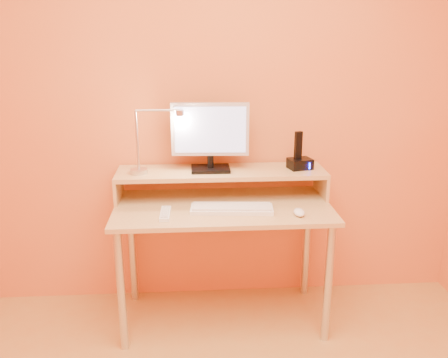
{
  "coord_description": "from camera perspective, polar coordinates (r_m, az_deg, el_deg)",
  "views": [
    {
      "loc": [
        -0.16,
        -1.3,
        1.65
      ],
      "look_at": [
        0.0,
        1.13,
        0.89
      ],
      "focal_mm": 38.3,
      "sensor_mm": 36.0,
      "label": 1
    }
  ],
  "objects": [
    {
      "name": "lamp_arm",
      "position": [
        2.64,
        -7.91,
        8.14
      ],
      "size": [
        0.24,
        0.01,
        0.01
      ],
      "primitive_type": "cylinder",
      "rotation": [
        0.0,
        1.57,
        0.0
      ],
      "color": "silver",
      "rests_on": "lamp_post"
    },
    {
      "name": "desk_leg_bl",
      "position": [
        3.05,
        -10.9,
        -8.25
      ],
      "size": [
        0.04,
        0.04,
        0.69
      ],
      "primitive_type": "cylinder",
      "color": "silver",
      "rests_on": "floor"
    },
    {
      "name": "monitor_screen",
      "position": [
        2.68,
        -1.66,
        5.88
      ],
      "size": [
        0.4,
        0.03,
        0.26
      ],
      "primitive_type": "cube",
      "rotation": [
        0.0,
        0.0,
        -0.06
      ],
      "color": "#ACB9F5",
      "rests_on": "monitor_panel"
    },
    {
      "name": "desk_leg_br",
      "position": [
        3.11,
        9.82,
        -7.68
      ],
      "size": [
        0.04,
        0.04,
        0.69
      ],
      "primitive_type": "cylinder",
      "color": "silver",
      "rests_on": "floor"
    },
    {
      "name": "mouse",
      "position": [
        2.54,
        8.96,
        -3.94
      ],
      "size": [
        0.06,
        0.1,
        0.03
      ],
      "primitive_type": "ellipsoid",
      "rotation": [
        0.0,
        0.0,
        -0.01
      ],
      "color": "white",
      "rests_on": "desk_lower"
    },
    {
      "name": "monitor_back",
      "position": [
        2.72,
        -1.69,
        6.06
      ],
      "size": [
        0.39,
        0.04,
        0.25
      ],
      "primitive_type": "cube",
      "rotation": [
        0.0,
        0.0,
        -0.06
      ],
      "color": "black",
      "rests_on": "monitor_panel"
    },
    {
      "name": "remote_control",
      "position": [
        2.53,
        -7.02,
        -4.13
      ],
      "size": [
        0.05,
        0.19,
        0.02
      ],
      "primitive_type": "cube",
      "rotation": [
        0.0,
        0.0,
        -0.02
      ],
      "color": "white",
      "rests_on": "desk_lower"
    },
    {
      "name": "wall_back",
      "position": [
        2.84,
        -0.56,
        9.23
      ],
      "size": [
        3.0,
        0.04,
        2.5
      ],
      "primitive_type": "cube",
      "color": "orange",
      "rests_on": "floor"
    },
    {
      "name": "desk_shelf",
      "position": [
        2.75,
        -0.33,
        0.82
      ],
      "size": [
        1.2,
        0.3,
        0.02
      ],
      "primitive_type": "cube",
      "color": "tan",
      "rests_on": "desk_lower"
    },
    {
      "name": "desk_lower",
      "position": [
        2.66,
        -0.12,
        -3.4
      ],
      "size": [
        1.2,
        0.6,
        0.02
      ],
      "primitive_type": "cube",
      "color": "tan",
      "rests_on": "floor"
    },
    {
      "name": "phone_dock",
      "position": [
        2.81,
        9.05,
        1.82
      ],
      "size": [
        0.15,
        0.13,
        0.06
      ],
      "primitive_type": "cube",
      "rotation": [
        0.0,
        0.0,
        0.25
      ],
      "color": "black",
      "rests_on": "desk_shelf"
    },
    {
      "name": "phone_handset",
      "position": [
        2.78,
        8.85,
        4.01
      ],
      "size": [
        0.04,
        0.03,
        0.16
      ],
      "primitive_type": "cube",
      "rotation": [
        0.0,
        0.0,
        0.25
      ],
      "color": "black",
      "rests_on": "phone_dock"
    },
    {
      "name": "lamp_bulb",
      "position": [
        2.64,
        -5.27,
        7.54
      ],
      "size": [
        0.03,
        0.03,
        0.0
      ],
      "primitive_type": "cylinder",
      "color": "#FFEAC6",
      "rests_on": "lamp_head"
    },
    {
      "name": "monitor_foot",
      "position": [
        2.74,
        -1.62,
        1.22
      ],
      "size": [
        0.22,
        0.16,
        0.02
      ],
      "primitive_type": "cube",
      "color": "black",
      "rests_on": "desk_shelf"
    },
    {
      "name": "lamp_post",
      "position": [
        2.69,
        -10.33,
        4.57
      ],
      "size": [
        0.01,
        0.01,
        0.33
      ],
      "primitive_type": "cylinder",
      "color": "silver",
      "rests_on": "lamp_base"
    },
    {
      "name": "phone_led",
      "position": [
        2.77,
        10.19,
        1.55
      ],
      "size": [
        0.01,
        0.0,
        0.04
      ],
      "primitive_type": "cube",
      "color": "#1628FF",
      "rests_on": "phone_dock"
    },
    {
      "name": "shelf_riser_right",
      "position": [
        2.87,
        11.52,
        -0.5
      ],
      "size": [
        0.02,
        0.3,
        0.14
      ],
      "primitive_type": "cube",
      "color": "tan",
      "rests_on": "desk_lower"
    },
    {
      "name": "shelf_riser_left",
      "position": [
        2.8,
        -12.47,
        -1.0
      ],
      "size": [
        0.02,
        0.3,
        0.14
      ],
      "primitive_type": "cube",
      "color": "tan",
      "rests_on": "desk_lower"
    },
    {
      "name": "keyboard",
      "position": [
        2.57,
        0.93,
        -3.62
      ],
      "size": [
        0.45,
        0.18,
        0.02
      ],
      "primitive_type": "cube",
      "rotation": [
        0.0,
        0.0,
        -0.08
      ],
      "color": "white",
      "rests_on": "desk_lower"
    },
    {
      "name": "lamp_base",
      "position": [
        2.73,
        -10.13,
        0.94
      ],
      "size": [
        0.1,
        0.1,
        0.02
      ],
      "primitive_type": "cylinder",
      "color": "silver",
      "rests_on": "desk_shelf"
    },
    {
      "name": "desk_leg_fr",
      "position": [
        2.68,
        12.32,
        -12.16
      ],
      "size": [
        0.04,
        0.04,
        0.69
      ],
      "primitive_type": "cylinder",
      "color": "silver",
      "rests_on": "floor"
    },
    {
      "name": "desk_leg_fl",
      "position": [
        2.62,
        -12.17,
        -12.97
      ],
      "size": [
        0.04,
        0.04,
        0.69
      ],
      "primitive_type": "cylinder",
      "color": "silver",
      "rests_on": "floor"
    },
    {
      "name": "lamp_head",
      "position": [
        2.64,
        -5.28,
        7.88
      ],
      "size": [
        0.04,
        0.04,
        0.03
      ],
      "primitive_type": "cylinder",
      "color": "silver",
      "rests_on": "lamp_arm"
    },
    {
      "name": "monitor_neck",
      "position": [
        2.73,
        -1.63,
        2.11
      ],
      "size": [
        0.04,
        0.04,
        0.07
      ],
      "primitive_type": "cylinder",
      "color": "black",
      "rests_on": "monitor_foot"
    },
    {
      "name": "monitor_panel",
      "position": [
        2.7,
        -1.67,
        5.96
      ],
      "size": [
        0.44,
        0.06,
        0.3
      ],
      "primitive_type": "cube",
      "rotation": [
        0.0,
        0.0,
        -0.06
      ],
      "color": "silver",
      "rests_on": "monitor_neck"
    }
  ]
}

